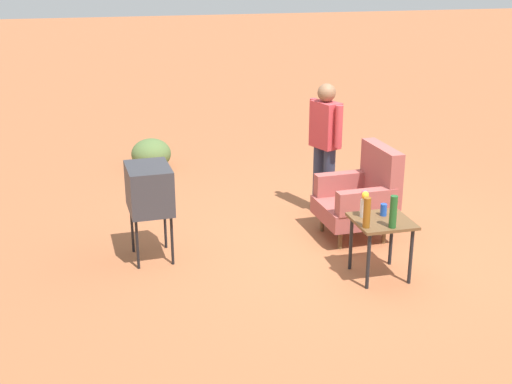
{
  "coord_description": "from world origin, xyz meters",
  "views": [
    {
      "loc": [
        6.54,
        -2.68,
        3.09
      ],
      "look_at": [
        -0.13,
        -0.99,
        0.65
      ],
      "focal_mm": 47.28,
      "sensor_mm": 36.0,
      "label": 1
    }
  ],
  "objects_px": {
    "side_table": "(382,228)",
    "bottle_tall_amber": "(367,213)",
    "soda_can_blue": "(384,210)",
    "bottle_wine_green": "(393,212)",
    "person_standing": "(325,141)",
    "flower_vase": "(365,203)",
    "tv_on_stand": "(149,189)",
    "armchair": "(362,195)"
  },
  "relations": [
    {
      "from": "tv_on_stand",
      "to": "soda_can_blue",
      "type": "relative_size",
      "value": 8.44
    },
    {
      "from": "bottle_tall_amber",
      "to": "flower_vase",
      "type": "height_order",
      "value": "bottle_tall_amber"
    },
    {
      "from": "bottle_tall_amber",
      "to": "soda_can_blue",
      "type": "xyz_separation_m",
      "value": [
        -0.25,
        0.29,
        -0.09
      ]
    },
    {
      "from": "person_standing",
      "to": "flower_vase",
      "type": "relative_size",
      "value": 6.19
    },
    {
      "from": "bottle_tall_amber",
      "to": "person_standing",
      "type": "bearing_deg",
      "value": 172.02
    },
    {
      "from": "side_table",
      "to": "bottle_wine_green",
      "type": "distance_m",
      "value": 0.32
    },
    {
      "from": "armchair",
      "to": "flower_vase",
      "type": "xyz_separation_m",
      "value": [
        0.88,
        -0.36,
        0.26
      ]
    },
    {
      "from": "bottle_tall_amber",
      "to": "flower_vase",
      "type": "xyz_separation_m",
      "value": [
        -0.27,
        0.09,
        -0.0
      ]
    },
    {
      "from": "tv_on_stand",
      "to": "bottle_wine_green",
      "type": "xyz_separation_m",
      "value": [
        1.2,
        2.18,
        -0.01
      ]
    },
    {
      "from": "soda_can_blue",
      "to": "tv_on_stand",
      "type": "bearing_deg",
      "value": -111.81
    },
    {
      "from": "side_table",
      "to": "tv_on_stand",
      "type": "xyz_separation_m",
      "value": [
        -1.0,
        -2.17,
        0.26
      ]
    },
    {
      "from": "side_table",
      "to": "soda_can_blue",
      "type": "xyz_separation_m",
      "value": [
        -0.1,
        0.06,
        0.15
      ]
    },
    {
      "from": "person_standing",
      "to": "flower_vase",
      "type": "distance_m",
      "value": 1.71
    },
    {
      "from": "bottle_wine_green",
      "to": "armchair",
      "type": "bearing_deg",
      "value": 170.36
    },
    {
      "from": "side_table",
      "to": "person_standing",
      "type": "height_order",
      "value": "person_standing"
    },
    {
      "from": "person_standing",
      "to": "flower_vase",
      "type": "bearing_deg",
      "value": -6.18
    },
    {
      "from": "tv_on_stand",
      "to": "soda_can_blue",
      "type": "xyz_separation_m",
      "value": [
        0.89,
        2.23,
        -0.11
      ]
    },
    {
      "from": "bottle_tall_amber",
      "to": "flower_vase",
      "type": "relative_size",
      "value": 1.13
    },
    {
      "from": "bottle_tall_amber",
      "to": "bottle_wine_green",
      "type": "xyz_separation_m",
      "value": [
        0.06,
        0.24,
        0.01
      ]
    },
    {
      "from": "bottle_wine_green",
      "to": "soda_can_blue",
      "type": "bearing_deg",
      "value": 171.24
    },
    {
      "from": "bottle_wine_green",
      "to": "person_standing",
      "type": "bearing_deg",
      "value": 179.09
    },
    {
      "from": "tv_on_stand",
      "to": "soda_can_blue",
      "type": "distance_m",
      "value": 2.41
    },
    {
      "from": "armchair",
      "to": "person_standing",
      "type": "xyz_separation_m",
      "value": [
        -0.81,
        -0.17,
        0.44
      ]
    },
    {
      "from": "armchair",
      "to": "bottle_tall_amber",
      "type": "bearing_deg",
      "value": -21.32
    },
    {
      "from": "side_table",
      "to": "armchair",
      "type": "bearing_deg",
      "value": 167.88
    },
    {
      "from": "armchair",
      "to": "person_standing",
      "type": "height_order",
      "value": "person_standing"
    },
    {
      "from": "person_standing",
      "to": "flower_vase",
      "type": "xyz_separation_m",
      "value": [
        1.69,
        -0.18,
        -0.18
      ]
    },
    {
      "from": "bottle_wine_green",
      "to": "flower_vase",
      "type": "distance_m",
      "value": 0.36
    },
    {
      "from": "soda_can_blue",
      "to": "flower_vase",
      "type": "distance_m",
      "value": 0.22
    },
    {
      "from": "side_table",
      "to": "bottle_tall_amber",
      "type": "bearing_deg",
      "value": -58.51
    },
    {
      "from": "armchair",
      "to": "side_table",
      "type": "height_order",
      "value": "armchair"
    },
    {
      "from": "armchair",
      "to": "bottle_tall_amber",
      "type": "xyz_separation_m",
      "value": [
        1.15,
        -0.45,
        0.27
      ]
    },
    {
      "from": "person_standing",
      "to": "bottle_wine_green",
      "type": "height_order",
      "value": "person_standing"
    },
    {
      "from": "soda_can_blue",
      "to": "bottle_wine_green",
      "type": "bearing_deg",
      "value": -8.76
    },
    {
      "from": "side_table",
      "to": "flower_vase",
      "type": "relative_size",
      "value": 2.32
    },
    {
      "from": "side_table",
      "to": "bottle_wine_green",
      "type": "xyz_separation_m",
      "value": [
        0.21,
        0.01,
        0.25
      ]
    },
    {
      "from": "tv_on_stand",
      "to": "soda_can_blue",
      "type": "bearing_deg",
      "value": 68.19
    },
    {
      "from": "side_table",
      "to": "tv_on_stand",
      "type": "distance_m",
      "value": 2.41
    },
    {
      "from": "side_table",
      "to": "person_standing",
      "type": "bearing_deg",
      "value": 178.67
    },
    {
      "from": "tv_on_stand",
      "to": "bottle_tall_amber",
      "type": "bearing_deg",
      "value": 59.62
    },
    {
      "from": "soda_can_blue",
      "to": "flower_vase",
      "type": "bearing_deg",
      "value": -95.74
    },
    {
      "from": "person_standing",
      "to": "flower_vase",
      "type": "height_order",
      "value": "person_standing"
    }
  ]
}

